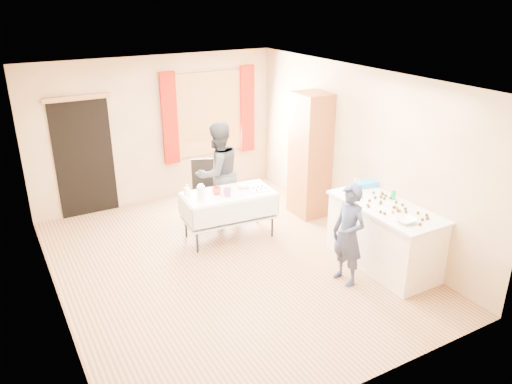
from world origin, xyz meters
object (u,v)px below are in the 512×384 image
chair (204,198)px  counter (384,235)px  party_table (229,211)px  girl (349,235)px  cabinet (310,155)px  woman (218,173)px

chair → counter: bearing=-39.7°
party_table → girl: bearing=-63.3°
counter → party_table: bearing=129.5°
cabinet → party_table: size_ratio=1.45×
woman → cabinet: bearing=150.6°
cabinet → chair: bearing=149.9°
counter → woman: size_ratio=0.99×
counter → woman: woman is taller
chair → woman: (0.09, -0.42, 0.57)m
counter → chair: 3.22m
cabinet → woman: (-1.47, 0.49, -0.20)m
cabinet → counter: size_ratio=1.26×
party_table → woman: woman is taller
counter → chair: bearing=117.1°
chair → party_table: bearing=-68.7°
counter → party_table: counter is taller
cabinet → counter: bearing=-92.9°
woman → chair: bearing=-88.4°
counter → cabinet: bearing=87.1°
party_table → woman: (0.13, 0.63, 0.40)m
chair → woman: 0.71m
party_table → woman: 0.76m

